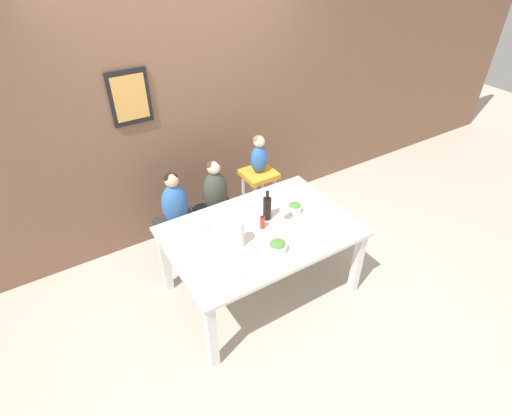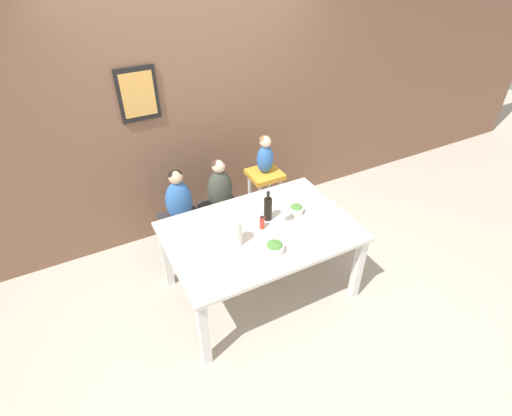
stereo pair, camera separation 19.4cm
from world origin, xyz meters
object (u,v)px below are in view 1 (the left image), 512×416
Objects in this scene: person_child_left at (174,201)px; salad_bowl_small at (295,208)px; chair_right_highchair at (259,186)px; person_child_center at (215,188)px; person_baby_right at (259,154)px; wine_bottle at (267,208)px; paper_towel_roll at (237,234)px; dinner_plate_back_left at (197,226)px; dinner_plate_front_right at (320,225)px; chair_far_center at (217,215)px; dinner_plate_front_left at (227,273)px; dinner_plate_back_right at (288,195)px; wine_glass_near at (284,209)px; salad_bowl_large at (278,246)px; chair_far_left at (179,228)px.

salad_bowl_small is at bearing -40.80° from person_child_left.
chair_right_highchair is 0.53m from person_child_center.
wine_bottle is at bearing -116.83° from person_baby_right.
wine_bottle is (0.16, -0.68, 0.12)m from person_child_center.
dinner_plate_back_left is (-0.18, 0.39, -0.11)m from paper_towel_roll.
chair_far_center is at bearing 115.92° from dinner_plate_front_right.
paper_towel_roll is (-0.39, -0.17, 0.00)m from wine_bottle.
person_baby_right is 1.76× the size of dinner_plate_front_left.
person_baby_right is 0.54m from dinner_plate_back_right.
wine_glass_near is at bearing -45.52° from wine_bottle.
salad_bowl_large is at bearing -132.11° from wine_glass_near.
person_child_center is at bearing 108.54° from wine_glass_near.
dinner_plate_front_left is at bearing -178.66° from salad_bowl_large.
salad_bowl_small is 0.95m from dinner_plate_front_left.
wine_bottle is 0.62m from dinner_plate_back_left.
dinner_plate_back_right is (0.52, -0.50, 0.01)m from person_child_center.
person_child_center reaches higher than salad_bowl_large.
paper_towel_roll is 1.00× the size of dinner_plate_back_left.
salad_bowl_large is at bearing -131.74° from dinner_plate_back_right.
person_child_center reaches higher than dinner_plate_back_right.
chair_right_highchair is (0.93, 0.00, 0.18)m from chair_far_left.
person_child_center is 1.35× the size of person_baby_right.
chair_right_highchair is 1.04m from dinner_plate_back_left.
dinner_plate_front_left is (-0.23, -0.23, -0.11)m from paper_towel_roll.
dinner_plate_front_right is (0.92, -1.01, 0.35)m from chair_far_left.
paper_towel_roll reaches higher than wine_glass_near.
person_child_left is 1.35× the size of person_baby_right.
salad_bowl_large is 1.22× the size of salad_bowl_small.
dinner_plate_front_right is (-0.02, -1.01, 0.17)m from chair_right_highchair.
chair_far_left is at bearing 180.00° from chair_right_highchair.
wine_bottle is (-0.35, -0.68, -0.10)m from person_baby_right.
dinner_plate_front_left reaches higher than chair_far_left.
chair_far_left is at bearing 111.81° from salad_bowl_large.
wine_bottle is (0.59, -0.68, 0.45)m from chair_far_left.
salad_bowl_large is 0.46m from dinner_plate_front_left.
salad_bowl_large reaches higher than dinner_plate_back_right.
dinner_plate_front_left and dinner_plate_back_right have the same top height.
person_child_center reaches higher than dinner_plate_front_left.
chair_right_highchair is at bearing -0.05° from person_child_center.
paper_towel_roll reaches higher than dinner_plate_front_right.
chair_right_highchair is at bearing 26.71° from dinner_plate_back_left.
chair_far_center is 3.72× the size of salad_bowl_small.
person_baby_right is at bearing 89.09° from dinner_plate_front_right.
person_child_center is 0.72m from dinner_plate_back_right.
dinner_plate_back_left is (0.02, -0.46, 0.35)m from chair_far_left.
chair_far_center is 3.05× the size of salad_bowl_large.
person_baby_right is 3.29× the size of salad_bowl_small.
chair_right_highchair reaches higher than chair_far_left.
paper_towel_roll reaches higher than dinner_plate_front_left.
wine_bottle is 1.23× the size of paper_towel_roll.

